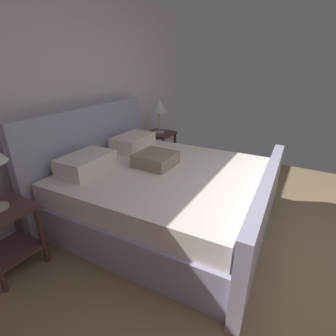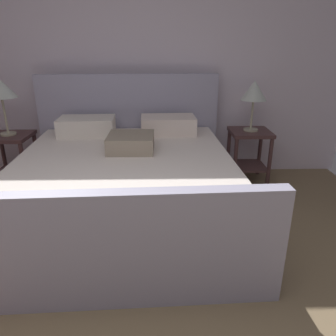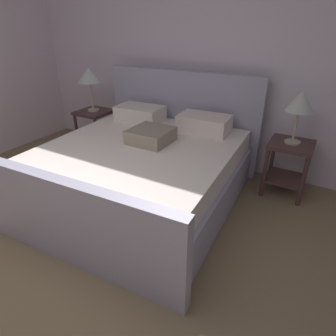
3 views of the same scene
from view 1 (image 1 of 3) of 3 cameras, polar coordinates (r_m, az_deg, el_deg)
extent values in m
cube|color=#816B4D|center=(2.74, 33.09, -19.71)|extent=(4.92, 5.80, 0.02)
cube|color=silver|center=(3.34, -20.87, 14.33)|extent=(5.04, 0.12, 2.52)
cube|color=#A4A1BA|center=(2.88, -0.62, -7.98)|extent=(1.96, 2.05, 0.40)
cube|color=#A4A1BA|center=(3.28, -16.81, 2.74)|extent=(2.00, 0.19, 1.20)
cube|color=#A4A1BA|center=(2.54, 20.71, -9.54)|extent=(2.00, 0.19, 0.76)
cube|color=white|center=(2.73, -0.64, -2.41)|extent=(1.88, 1.98, 0.22)
cube|color=silver|center=(2.74, -18.04, 1.05)|extent=(0.58, 0.38, 0.18)
cube|color=white|center=(3.34, -7.93, 5.89)|extent=(0.58, 0.38, 0.18)
cube|color=gray|center=(2.77, -2.82, 1.99)|extent=(0.40, 0.40, 0.14)
cube|color=#4D3131|center=(4.20, -1.96, 7.81)|extent=(0.44, 0.44, 0.04)
cube|color=#4D3131|center=(4.32, -1.89, 2.69)|extent=(0.40, 0.40, 0.02)
cylinder|color=#4D3131|center=(4.04, -1.04, 2.73)|extent=(0.04, 0.04, 0.56)
cylinder|color=#4D3131|center=(4.36, 1.55, 4.24)|extent=(0.04, 0.04, 0.56)
cylinder|color=#4D3131|center=(4.24, -5.45, 3.62)|extent=(0.04, 0.04, 0.56)
cylinder|color=#4D3131|center=(4.54, -2.68, 5.01)|extent=(0.04, 0.04, 0.56)
cylinder|color=#B7B293|center=(4.19, -1.96, 8.20)|extent=(0.16, 0.16, 0.02)
cylinder|color=#B7B293|center=(4.15, -2.00, 10.45)|extent=(0.02, 0.02, 0.32)
cone|color=silver|center=(4.10, -2.05, 14.03)|extent=(0.28, 0.28, 0.21)
cube|color=#4D3131|center=(2.66, -32.09, -15.55)|extent=(0.40, 0.40, 0.02)
cylinder|color=#4D3131|center=(2.52, -26.65, -13.59)|extent=(0.04, 0.04, 0.56)
cylinder|color=#4D3131|center=(2.81, -31.11, -10.62)|extent=(0.04, 0.04, 0.56)
camera|label=2|loc=(2.79, 59.82, 8.09)|focal=34.56mm
camera|label=3|loc=(3.78, 46.37, 17.18)|focal=30.61mm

